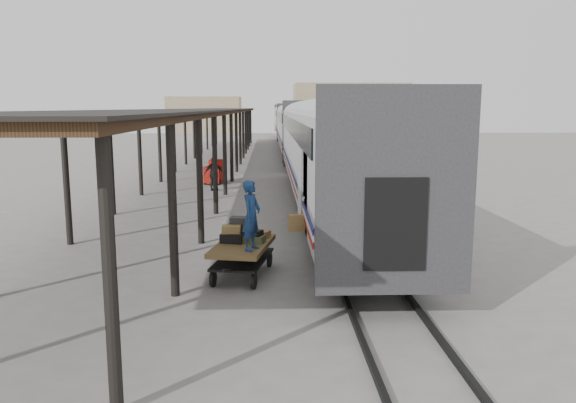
# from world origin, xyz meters

# --- Properties ---
(ground) EXTENTS (160.00, 160.00, 0.00)m
(ground) POSITION_xyz_m (0.00, 0.00, 0.00)
(ground) COLOR slate
(ground) RESTS_ON ground
(train) EXTENTS (3.45, 76.01, 4.01)m
(train) POSITION_xyz_m (3.19, 33.79, 2.69)
(train) COLOR silver
(train) RESTS_ON ground
(canopy) EXTENTS (4.90, 64.30, 4.15)m
(canopy) POSITION_xyz_m (-3.40, 24.00, 4.00)
(canopy) COLOR #422B19
(canopy) RESTS_ON ground
(rails) EXTENTS (1.54, 150.00, 0.12)m
(rails) POSITION_xyz_m (3.20, 34.00, 0.06)
(rails) COLOR black
(rails) RESTS_ON ground
(building_far) EXTENTS (18.00, 10.00, 8.00)m
(building_far) POSITION_xyz_m (14.00, 78.00, 4.00)
(building_far) COLOR tan
(building_far) RESTS_ON ground
(building_left) EXTENTS (12.00, 8.00, 6.00)m
(building_left) POSITION_xyz_m (-10.00, 82.00, 3.00)
(building_left) COLOR tan
(building_left) RESTS_ON ground
(baggage_cart) EXTENTS (1.70, 2.60, 0.86)m
(baggage_cart) POSITION_xyz_m (0.13, -0.57, 0.65)
(baggage_cart) COLOR brown
(baggage_cart) RESTS_ON ground
(suitcase_stack) EXTENTS (1.31, 1.14, 0.59)m
(suitcase_stack) POSITION_xyz_m (0.09, -0.21, 1.05)
(suitcase_stack) COLOR #323234
(suitcase_stack) RESTS_ON baggage_cart
(luggage_tug) EXTENTS (1.22, 1.66, 1.32)m
(luggage_tug) POSITION_xyz_m (-2.22, 17.18, 0.61)
(luggage_tug) COLOR maroon
(luggage_tug) RESTS_ON ground
(porter) EXTENTS (0.61, 0.72, 1.68)m
(porter) POSITION_xyz_m (0.38, -1.22, 1.70)
(porter) COLOR navy
(porter) RESTS_ON baggage_cart
(pedestrian) EXTENTS (1.06, 0.51, 1.75)m
(pedestrian) POSITION_xyz_m (-2.01, 14.32, 0.88)
(pedestrian) COLOR black
(pedestrian) RESTS_ON ground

